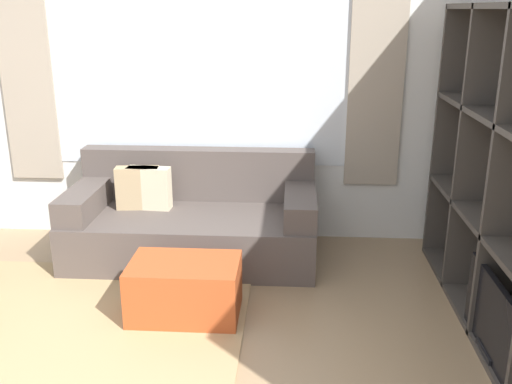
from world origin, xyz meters
name	(u,v)px	position (x,y,z in m)	size (l,w,h in m)	color
wall_back	(199,79)	(0.00, 3.14, 1.36)	(5.82, 0.11, 2.70)	white
area_rug	(61,318)	(-0.69, 1.58, 0.01)	(2.38, 1.62, 0.01)	tan
couch_main	(193,221)	(-0.01, 2.65, 0.29)	(1.93, 0.92, 0.81)	#564C47
ottoman	(185,289)	(0.10, 1.69, 0.19)	(0.70, 0.46, 0.38)	#B74C23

